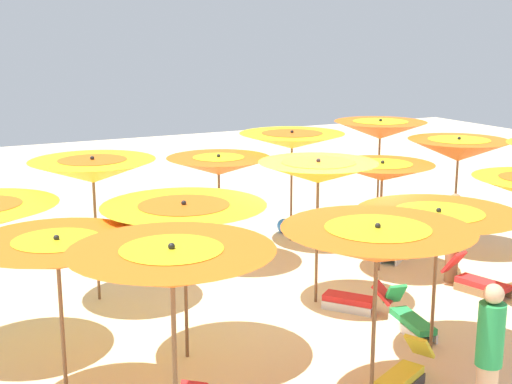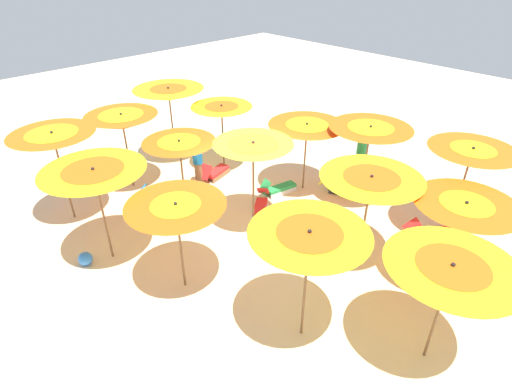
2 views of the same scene
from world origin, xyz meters
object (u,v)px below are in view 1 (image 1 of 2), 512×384
Objects in this scene: beach_umbrella_13 at (292,140)px; beachgoer_0 at (489,356)px; beach_umbrella_12 at (219,166)px; lounger_3 at (396,249)px; lounger_5 at (410,319)px; beach_umbrella_1 at (377,244)px; beach_umbrella_0 at (172,268)px; beach_umbrella_6 at (184,215)px; lounger_4 at (478,281)px; lounger_0 at (354,299)px; beach_umbrella_5 at (57,254)px; beach_umbrella_11 at (93,171)px; lounger_2 at (403,373)px; beach_umbrella_2 at (438,223)px; beach_umbrella_14 at (380,130)px; beach_ball at (284,226)px; beachgoer_1 at (453,236)px; beach_umbrella_7 at (318,172)px; beach_umbrella_9 at (458,150)px; beach_umbrella_8 at (382,172)px.

beach_umbrella_13 is 7.93m from beachgoer_0.
beach_umbrella_13 is (-2.02, -0.69, 0.26)m from beach_umbrella_12.
lounger_5 reaches higher than lounger_3.
beach_umbrella_0 is at bearing 4.30° from beach_umbrella_1.
lounger_3 is (-5.38, -2.23, -1.85)m from beach_umbrella_6.
lounger_4 reaches higher than lounger_5.
beach_umbrella_5 is at bearing 63.17° from lounger_0.
beach_umbrella_11 reaches higher than lounger_2.
beach_umbrella_6 is at bearing -12.91° from lounger_3.
beach_umbrella_0 is at bearing 12.84° from beach_umbrella_2.
beach_umbrella_14 reaches higher than beach_umbrella_13.
beach_umbrella_11 is 5.87m from lounger_2.
beachgoer_1 is at bearing 105.36° from beach_ball.
beach_umbrella_5 is at bearing 55.88° from beachgoer_1.
beach_umbrella_0 is 2.70m from beach_umbrella_6.
beach_umbrella_7 is 2.73m from beach_umbrella_12.
beach_umbrella_12 is (0.59, -2.65, -0.29)m from beach_umbrella_7.
beach_umbrella_1 reaches higher than beach_umbrella_2.
beach_umbrella_5 is 0.89× the size of beach_umbrella_13.
beach_umbrella_1 is 4.94m from lounger_4.
beach_umbrella_9 reaches higher than beachgoer_0.
beach_umbrella_14 is at bearing -126.95° from beach_umbrella_1.
beach_umbrella_8 is 5.25m from beach_umbrella_11.
lounger_2 is 1.44m from beachgoer_0.
beach_umbrella_8 is at bearing -143.36° from beach_umbrella_0.
beach_umbrella_1 reaches higher than beach_umbrella_5.
lounger_2 is 0.65× the size of beachgoer_0.
beach_umbrella_1 is at bearing 53.05° from beach_umbrella_14.
lounger_5 is at bearing -158.51° from beach_umbrella_0.
beachgoer_0 reaches higher than beachgoer_1.
beach_umbrella_9 is 2.11m from beach_umbrella_14.
lounger_4 is 4.98m from beach_ball.
beach_umbrella_14 is 2.04× the size of lounger_5.
beach_umbrella_8 is 3.10m from beach_umbrella_12.
beach_umbrella_11 reaches higher than beach_umbrella_7.
beachgoer_1 reaches higher than lounger_0.
beach_umbrella_7 is (-1.20, -3.22, 0.18)m from beach_umbrella_1.
beach_umbrella_5 is (0.72, -1.90, -0.30)m from beach_umbrella_0.
beach_umbrella_13 is (-5.93, -4.86, 0.27)m from beach_umbrella_5.
beachgoer_0 is (-4.10, 2.76, -0.99)m from beach_umbrella_5.
beach_umbrella_14 reaches higher than lounger_5.
lounger_4 is at bearing 120.35° from lounger_5.
beach_umbrella_5 is 6.64× the size of beach_ball.
lounger_5 is at bearing -85.12° from lounger_4.
beach_umbrella_9 is 2.41m from lounger_3.
lounger_2 is 0.71× the size of beachgoer_1.
beach_ball is (-0.16, -0.58, -2.04)m from beach_umbrella_13.
beachgoer_1 reaches higher than beach_ball.
beach_umbrella_11 is 4.77m from lounger_0.
beachgoer_0 is at bearing 76.51° from beach_umbrella_13.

